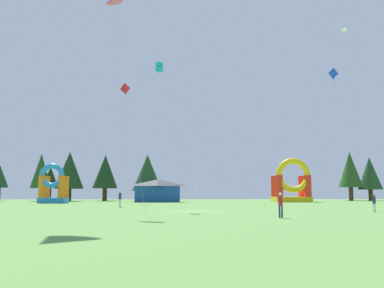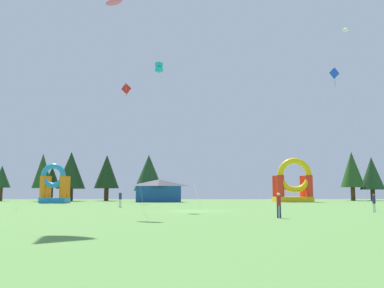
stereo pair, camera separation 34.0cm
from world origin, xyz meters
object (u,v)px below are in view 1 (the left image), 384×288
Objects in this scene: inflatable_blue_arch at (292,185)px; kite_red_diamond at (126,90)px; kite_pink_parafoil at (115,2)px; person_left_edge at (281,203)px; kite_cyan_box at (159,68)px; person_midfield at (374,202)px; inflatable_yellow_castle at (53,188)px; festival_tent at (158,191)px; kite_blue_diamond at (334,75)px; person_far_side at (120,198)px; kite_white_parafoil at (345,31)px.

kite_red_diamond is at bearing -170.65° from inflatable_blue_arch.
person_left_edge is (12.47, -7.59, -17.45)m from kite_pink_parafoil.
kite_cyan_box is 23.87m from person_midfield.
kite_cyan_box reaches higher than inflatable_blue_arch.
kite_pink_parafoil is at bearing -122.34° from kite_cyan_box.
inflatable_blue_arch is at bearing 9.35° from kite_red_diamond.
inflatable_yellow_castle is at bearing 113.76° from kite_pink_parafoil.
inflatable_blue_arch reaches higher than festival_tent.
inflatable_blue_arch is at bearing 95.33° from kite_blue_diamond.
festival_tent reaches higher than person_far_side.
person_midfield is 26.27m from person_far_side.
kite_white_parafoil reaches higher than festival_tent.
kite_red_diamond is 26.73m from kite_cyan_box.
kite_red_diamond reaches higher than person_midfield.
person_far_side is at bearing 126.83° from kite_cyan_box.
inflatable_yellow_castle is (-10.88, -1.05, -16.08)m from kite_red_diamond.
kite_white_parafoil reaches higher than person_midfield.
person_midfield is 0.20× the size of festival_tent.
kite_white_parafoil is (26.50, 13.23, 3.16)m from kite_pink_parafoil.
kite_red_diamond is 1.29× the size of kite_cyan_box.
kite_red_diamond is at bearing -159.55° from person_midfield.
kite_pink_parafoil is 28.45m from person_midfield.
kite_pink_parafoil is 39.28m from festival_tent.
kite_white_parafoil reaches higher than person_far_side.
inflatable_yellow_castle is at bearing 165.35° from kite_blue_diamond.
kite_cyan_box is at bearing 158.11° from person_far_side.
inflatable_yellow_castle is at bearing -24.18° from person_far_side.
person_midfield is at bearing -19.23° from kite_cyan_box.
festival_tent reaches higher than person_midfield.
kite_blue_diamond is 3.04× the size of inflatable_yellow_castle.
kite_red_diamond is 31.76m from kite_pink_parafoil.
person_far_side is (-27.20, -1.18, -20.52)m from kite_white_parafoil.
kite_blue_diamond reaches higher than person_left_edge.
kite_red_diamond is 19.44m from inflatable_yellow_castle.
festival_tent is at bearing 36.41° from kite_red_diamond.
person_left_edge is at bearing -71.79° from person_midfield.
kite_white_parafoil is 34.09m from person_far_side.
kite_pink_parafoil is 34.02m from kite_blue_diamond.
inflatable_yellow_castle is at bearing -148.33° from person_midfield.
person_midfield is at bearing -104.34° from kite_blue_diamond.
kite_cyan_box is at bearing -87.80° from festival_tent.
kite_pink_parafoil reaches higher than festival_tent.
person_left_edge is at bearing -31.33° from kite_pink_parafoil.
kite_blue_diamond is (27.60, 19.87, -0.48)m from kite_pink_parafoil.
inflatable_yellow_castle is (-13.47, 30.60, -16.05)m from kite_pink_parafoil.
person_far_side is 23.75m from festival_tent.
kite_cyan_box is 20.97m from person_left_edge.
kite_cyan_box is (6.40, -25.63, -4.08)m from kite_red_diamond.
kite_pink_parafoil is 8.20m from kite_cyan_box.
person_midfield is (-4.10, -13.69, -20.69)m from kite_white_parafoil.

